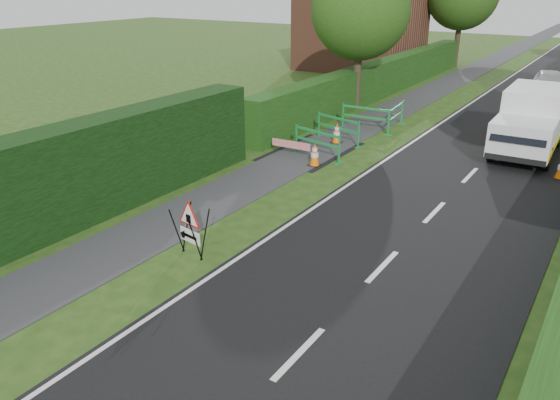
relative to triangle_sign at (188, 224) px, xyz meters
The scene contains 15 objects.
ground 3.05m from the triangle_sign, 63.25° to the right, with size 120.00×120.00×0.00m, color #223F12.
footpath 32.42m from the triangle_sign, 92.96° to the left, with size 2.00×90.00×0.02m, color #2D2D30.
hedge_west_far 19.73m from the triangle_sign, 100.74° to the left, with size 1.00×24.00×1.80m, color #14380F.
house_west 28.79m from the triangle_sign, 107.58° to the left, with size 7.50×7.40×7.88m.
tree_nw 16.14m from the triangle_sign, 102.02° to the left, with size 4.40×4.40×6.70m.
triangle_sign is the anchor object (origin of this frame).
works_van 13.38m from the triangle_sign, 68.84° to the left, with size 2.06×4.93×2.22m.
traffic_cone_3 7.11m from the triangle_sign, 96.41° to the left, with size 0.38×0.38×0.79m.
traffic_cone_4 9.95m from the triangle_sign, 98.19° to the left, with size 0.38×0.38×0.79m.
ped_barrier_0 7.97m from the triangle_sign, 98.47° to the left, with size 2.09×0.81×1.00m.
ped_barrier_1 10.09m from the triangle_sign, 98.24° to the left, with size 2.08×0.86×1.00m.
ped_barrier_2 12.22m from the triangle_sign, 96.09° to the left, with size 2.07×0.43×1.00m.
ped_barrier_3 12.96m from the triangle_sign, 91.44° to the left, with size 0.56×2.09×1.00m.
redwhite_plank 7.75m from the triangle_sign, 104.77° to the left, with size 1.50×0.04×0.25m, color red.
hatchback_car 24.56m from the triangle_sign, 81.16° to the left, with size 1.50×3.74×1.27m, color white.
Camera 1 is at (6.26, -5.41, 5.81)m, focal length 35.00 mm.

